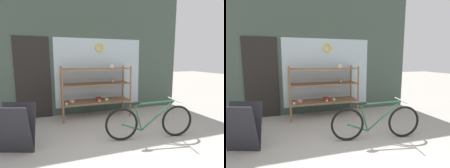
{
  "view_description": "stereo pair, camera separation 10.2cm",
  "coord_description": "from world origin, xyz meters",
  "views": [
    {
      "loc": [
        -1.04,
        -2.0,
        1.56
      ],
      "look_at": [
        0.0,
        1.13,
        1.07
      ],
      "focal_mm": 28.0,
      "sensor_mm": 36.0,
      "label": 1
    },
    {
      "loc": [
        -0.94,
        -2.03,
        1.56
      ],
      "look_at": [
        0.0,
        1.13,
        1.07
      ],
      "focal_mm": 28.0,
      "sensor_mm": 36.0,
      "label": 2
    }
  ],
  "objects": [
    {
      "name": "storefront_facade",
      "position": [
        -0.04,
        2.9,
        1.81
      ],
      "size": [
        5.46,
        0.13,
        3.74
      ],
      "color": "#3D4C42",
      "rests_on": "ground_plane"
    },
    {
      "name": "sandwich_board",
      "position": [
        -1.68,
        1.08,
        0.42
      ],
      "size": [
        0.66,
        0.54,
        0.82
      ],
      "rotation": [
        0.0,
        0.0,
        -0.31
      ],
      "color": "#232328",
      "rests_on": "ground_plane"
    },
    {
      "name": "bicycle",
      "position": [
        0.68,
        0.85,
        0.34
      ],
      "size": [
        1.75,
        0.46,
        0.77
      ],
      "rotation": [
        0.0,
        0.0,
        -0.15
      ],
      "color": "black",
      "rests_on": "ground_plane"
    },
    {
      "name": "display_case",
      "position": [
        0.01,
        2.48,
        0.83
      ],
      "size": [
        1.79,
        0.58,
        1.39
      ],
      "color": "brown",
      "rests_on": "ground_plane"
    }
  ]
}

